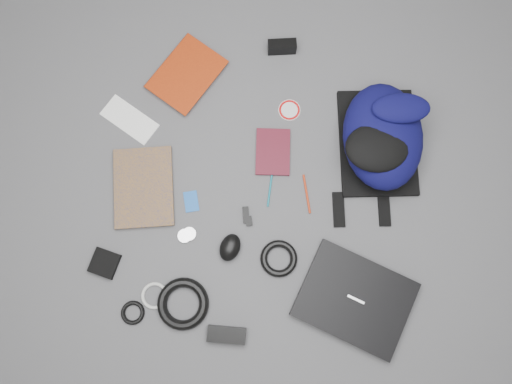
% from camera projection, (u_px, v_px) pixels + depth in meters
% --- Properties ---
extents(ground, '(4.00, 4.00, 0.00)m').
position_uv_depth(ground, '(256.00, 193.00, 1.74)').
color(ground, '#4F4F51').
rests_on(ground, ground).
extents(backpack, '(0.40, 0.49, 0.18)m').
position_uv_depth(backpack, '(383.00, 136.00, 1.69)').
color(backpack, black).
rests_on(backpack, ground).
extents(laptop, '(0.40, 0.33, 0.04)m').
position_uv_depth(laptop, '(355.00, 299.00, 1.66)').
color(laptop, black).
rests_on(laptop, ground).
extents(textbook_red, '(0.27, 0.31, 0.03)m').
position_uv_depth(textbook_red, '(166.00, 60.00, 1.82)').
color(textbook_red, maroon).
rests_on(textbook_red, ground).
extents(comic_book, '(0.29, 0.33, 0.02)m').
position_uv_depth(comic_book, '(114.00, 189.00, 1.74)').
color(comic_book, '#CA870E').
rests_on(comic_book, ground).
extents(envelope, '(0.22, 0.16, 0.00)m').
position_uv_depth(envelope, '(130.00, 120.00, 1.79)').
color(envelope, white).
rests_on(envelope, ground).
extents(dvd_case, '(0.16, 0.19, 0.01)m').
position_uv_depth(dvd_case, '(273.00, 152.00, 1.77)').
color(dvd_case, '#410C16').
rests_on(dvd_case, ground).
extents(compact_camera, '(0.11, 0.07, 0.06)m').
position_uv_depth(compact_camera, '(282.00, 47.00, 1.82)').
color(compact_camera, black).
rests_on(compact_camera, ground).
extents(sticker_disc, '(0.08, 0.08, 0.00)m').
position_uv_depth(sticker_disc, '(289.00, 110.00, 1.80)').
color(sticker_disc, white).
rests_on(sticker_disc, ground).
extents(pen_teal, '(0.02, 0.12, 0.01)m').
position_uv_depth(pen_teal, '(270.00, 190.00, 1.74)').
color(pen_teal, '#0D697C').
rests_on(pen_teal, ground).
extents(pen_red, '(0.06, 0.13, 0.01)m').
position_uv_depth(pen_red, '(307.00, 194.00, 1.74)').
color(pen_red, '#B32D0D').
rests_on(pen_red, ground).
extents(id_badge, '(0.07, 0.09, 0.00)m').
position_uv_depth(id_badge, '(191.00, 201.00, 1.74)').
color(id_badge, '#1757B3').
rests_on(id_badge, ground).
extents(usb_black, '(0.04, 0.06, 0.01)m').
position_uv_depth(usb_black, '(246.00, 215.00, 1.72)').
color(usb_black, black).
rests_on(usb_black, ground).
extents(key_fob, '(0.03, 0.04, 0.01)m').
position_uv_depth(key_fob, '(249.00, 221.00, 1.72)').
color(key_fob, black).
rests_on(key_fob, ground).
extents(mouse, '(0.08, 0.10, 0.05)m').
position_uv_depth(mouse, '(230.00, 247.00, 1.68)').
color(mouse, black).
rests_on(mouse, ground).
extents(headphone_left, '(0.06, 0.06, 0.01)m').
position_uv_depth(headphone_left, '(185.00, 236.00, 1.71)').
color(headphone_left, silver).
rests_on(headphone_left, ground).
extents(headphone_right, '(0.06, 0.06, 0.01)m').
position_uv_depth(headphone_right, '(189.00, 234.00, 1.71)').
color(headphone_right, silver).
rests_on(headphone_right, ground).
extents(cable_coil, '(0.15, 0.15, 0.02)m').
position_uv_depth(cable_coil, '(279.00, 259.00, 1.69)').
color(cable_coil, black).
rests_on(cable_coil, ground).
extents(power_brick, '(0.13, 0.08, 0.03)m').
position_uv_depth(power_brick, '(227.00, 335.00, 1.64)').
color(power_brick, black).
rests_on(power_brick, ground).
extents(power_cord_coil, '(0.22, 0.22, 0.03)m').
position_uv_depth(power_cord_coil, '(183.00, 304.00, 1.66)').
color(power_cord_coil, black).
rests_on(power_cord_coil, ground).
extents(pouch, '(0.09, 0.09, 0.02)m').
position_uv_depth(pouch, '(105.00, 263.00, 1.69)').
color(pouch, black).
rests_on(pouch, ground).
extents(earbud_coil, '(0.09, 0.09, 0.01)m').
position_uv_depth(earbud_coil, '(133.00, 313.00, 1.66)').
color(earbud_coil, black).
rests_on(earbud_coil, ground).
extents(white_cable_coil, '(0.10, 0.10, 0.01)m').
position_uv_depth(white_cable_coil, '(154.00, 296.00, 1.67)').
color(white_cable_coil, silver).
rests_on(white_cable_coil, ground).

